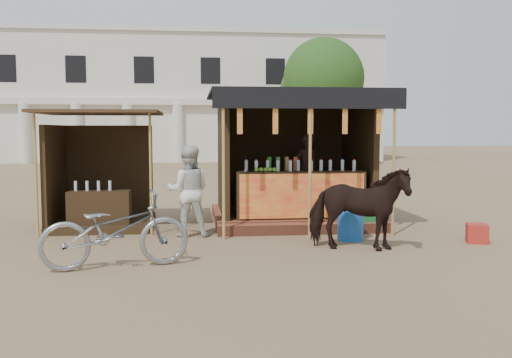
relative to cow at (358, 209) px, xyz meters
The scene contains 11 objects.
ground 1.74m from the cow, 168.35° to the right, with size 120.00×120.00×0.00m, color #846B4C.
main_stall 3.10m from the cow, 100.14° to the left, with size 3.60×3.61×2.78m.
secondary_stall 5.56m from the cow, 148.36° to the left, with size 2.40×2.40×2.38m.
cow is the anchor object (origin of this frame).
motorbike 3.92m from the cow, 168.52° to the right, with size 0.74×2.12×1.11m, color gray.
bystander 3.24m from the cow, 150.12° to the left, with size 0.84×0.65×1.72m, color silver.
blue_barrel 0.97m from the cow, 82.05° to the left, with size 0.47×0.47×0.70m, color #1757B3.
red_crate 2.40m from the cow, 10.08° to the left, with size 0.35×0.37×0.33m, color #A8231C.
cooler 1.88m from the cow, 73.04° to the left, with size 0.77×0.67×0.46m.
background_building 30.02m from the cow, 96.86° to the left, with size 26.00×7.45×8.18m.
tree 22.57m from the cow, 78.98° to the left, with size 4.50×4.40×7.00m.
Camera 1 is at (-1.17, -8.77, 2.00)m, focal length 40.00 mm.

